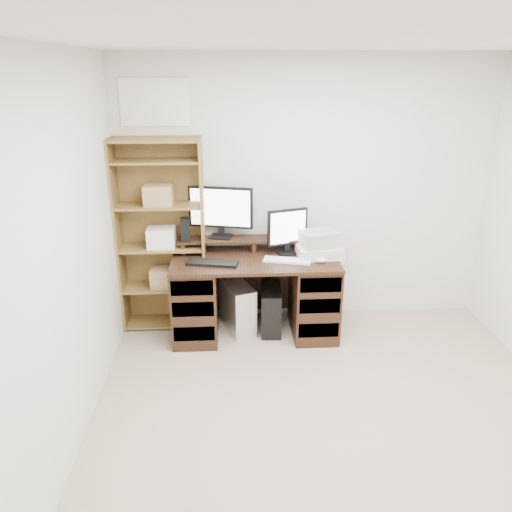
{
  "coord_description": "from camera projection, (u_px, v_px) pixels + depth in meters",
  "views": [
    {
      "loc": [
        -0.73,
        -2.56,
        2.37
      ],
      "look_at": [
        -0.5,
        1.43,
        0.85
      ],
      "focal_mm": 35.0,
      "sensor_mm": 36.0,
      "label": 1
    }
  ],
  "objects": [
    {
      "name": "tower_silver",
      "position": [
        237.0,
        307.0,
        4.73
      ],
      "size": [
        0.35,
        0.51,
        0.47
      ],
      "primitive_type": "cube",
      "rotation": [
        0.0,
        0.0,
        0.34
      ],
      "color": "silver",
      "rests_on": "ground"
    },
    {
      "name": "tower_black",
      "position": [
        271.0,
        309.0,
        4.73
      ],
      "size": [
        0.21,
        0.44,
        0.43
      ],
      "rotation": [
        0.0,
        0.0,
        -0.06
      ],
      "color": "black",
      "rests_on": "ground"
    },
    {
      "name": "monitor_wide",
      "position": [
        221.0,
        209.0,
        4.6
      ],
      "size": [
        0.6,
        0.21,
        0.48
      ],
      "rotation": [
        0.0,
        0.0,
        -0.24
      ],
      "color": "black",
      "rests_on": "riser_shelf"
    },
    {
      "name": "mouse",
      "position": [
        321.0,
        260.0,
        4.4
      ],
      "size": [
        0.12,
        0.1,
        0.04
      ],
      "primitive_type": "ellipsoid",
      "rotation": [
        0.0,
        0.0,
        -0.37
      ],
      "color": "silver",
      "rests_on": "desk"
    },
    {
      "name": "keyboard_white",
      "position": [
        287.0,
        260.0,
        4.42
      ],
      "size": [
        0.44,
        0.23,
        0.02
      ],
      "primitive_type": "cube",
      "rotation": [
        0.0,
        0.0,
        -0.25
      ],
      "color": "white",
      "rests_on": "desk"
    },
    {
      "name": "bookshelf",
      "position": [
        162.0,
        235.0,
        4.6
      ],
      "size": [
        0.8,
        0.3,
        1.8
      ],
      "color": "olive",
      "rests_on": "ground"
    },
    {
      "name": "room",
      "position": [
        358.0,
        278.0,
        2.82
      ],
      "size": [
        3.54,
        4.04,
        2.54
      ],
      "color": "tan",
      "rests_on": "ground"
    },
    {
      "name": "basket",
      "position": [
        320.0,
        239.0,
        4.49
      ],
      "size": [
        0.38,
        0.31,
        0.14
      ],
      "primitive_type": "cube",
      "rotation": [
        0.0,
        0.0,
        0.27
      ],
      "color": "#999EA3",
      "rests_on": "printer"
    },
    {
      "name": "speaker",
      "position": [
        185.0,
        229.0,
        4.55
      ],
      "size": [
        0.09,
        0.09,
        0.22
      ],
      "primitive_type": "cube",
      "rotation": [
        0.0,
        0.0,
        0.09
      ],
      "color": "black",
      "rests_on": "riser_shelf"
    },
    {
      "name": "printer",
      "position": [
        319.0,
        251.0,
        4.53
      ],
      "size": [
        0.42,
        0.33,
        0.1
      ],
      "primitive_type": "cube",
      "rotation": [
        0.0,
        0.0,
        0.08
      ],
      "color": "beige",
      "rests_on": "desk"
    },
    {
      "name": "riser_shelf",
      "position": [
        253.0,
        241.0,
        4.67
      ],
      "size": [
        1.4,
        0.22,
        0.12
      ],
      "color": "black",
      "rests_on": "desk"
    },
    {
      "name": "keyboard_black",
      "position": [
        212.0,
        263.0,
        4.36
      ],
      "size": [
        0.47,
        0.24,
        0.02
      ],
      "primitive_type": "cube",
      "rotation": [
        0.0,
        0.0,
        -0.21
      ],
      "color": "black",
      "rests_on": "desk"
    },
    {
      "name": "desk",
      "position": [
        255.0,
        294.0,
        4.64
      ],
      "size": [
        1.5,
        0.7,
        0.75
      ],
      "color": "black",
      "rests_on": "ground"
    },
    {
      "name": "monitor_small",
      "position": [
        287.0,
        230.0,
        4.55
      ],
      "size": [
        0.38,
        0.19,
        0.42
      ],
      "rotation": [
        0.0,
        0.0,
        0.3
      ],
      "color": "black",
      "rests_on": "desk"
    }
  ]
}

